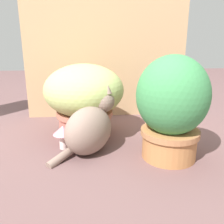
# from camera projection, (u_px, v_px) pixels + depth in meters

# --- Properties ---
(ground_plane) EXTENTS (6.00, 6.00, 0.00)m
(ground_plane) POSITION_uv_depth(u_px,v_px,m) (89.00, 148.00, 1.19)
(ground_plane) COLOR brown
(cardboard_backdrop) EXTENTS (1.04, 0.03, 0.85)m
(cardboard_backdrop) POSITION_uv_depth(u_px,v_px,m) (106.00, 52.00, 1.58)
(cardboard_backdrop) COLOR tan
(cardboard_backdrop) RESTS_ON ground
(grass_planter) EXTENTS (0.42, 0.42, 0.39)m
(grass_planter) POSITION_uv_depth(u_px,v_px,m) (84.00, 97.00, 1.30)
(grass_planter) COLOR #AE6154
(grass_planter) RESTS_ON ground
(leafy_planter) EXTENTS (0.31, 0.31, 0.45)m
(leafy_planter) POSITION_uv_depth(u_px,v_px,m) (172.00, 106.00, 1.04)
(leafy_planter) COLOR #B07242
(leafy_planter) RESTS_ON ground
(cat) EXTENTS (0.33, 0.31, 0.32)m
(cat) POSITION_uv_depth(u_px,v_px,m) (91.00, 127.00, 1.13)
(cat) COLOR gray
(cat) RESTS_ON ground
(mushroom_ornament_pink) EXTENTS (0.10, 0.10, 0.12)m
(mushroom_ornament_pink) POSITION_uv_depth(u_px,v_px,m) (63.00, 133.00, 1.17)
(mushroom_ornament_pink) COLOR silver
(mushroom_ornament_pink) RESTS_ON ground
(mushroom_ornament_red) EXTENTS (0.12, 0.12, 0.13)m
(mushroom_ornament_red) POSITION_uv_depth(u_px,v_px,m) (95.00, 123.00, 1.26)
(mushroom_ornament_red) COLOR beige
(mushroom_ornament_red) RESTS_ON ground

